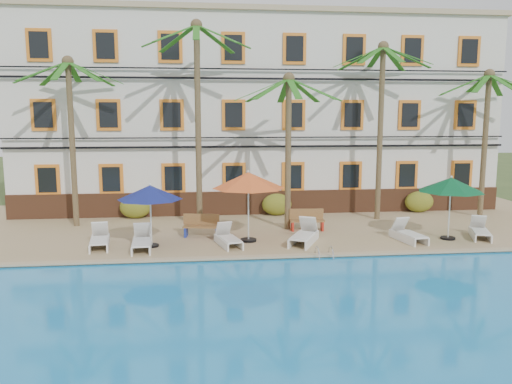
{
  "coord_description": "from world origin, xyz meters",
  "views": [
    {
      "loc": [
        -3.1,
        -17.81,
        5.17
      ],
      "look_at": [
        -0.83,
        3.0,
        2.0
      ],
      "focal_mm": 35.0,
      "sensor_mm": 36.0,
      "label": 1
    }
  ],
  "objects": [
    {
      "name": "shrub_left",
      "position": [
        -6.36,
        6.6,
        0.8
      ],
      "size": [
        1.5,
        0.9,
        1.1
      ],
      "primitive_type": "ellipsoid",
      "color": "#225016",
      "rests_on": "pool_deck"
    },
    {
      "name": "bench_right",
      "position": [
        1.44,
        3.16,
        0.72
      ],
      "size": [
        1.53,
        0.57,
        0.93
      ],
      "color": "olive",
      "rests_on": "pool_deck"
    },
    {
      "name": "umbrella_red",
      "position": [
        -1.29,
        1.49,
        2.69
      ],
      "size": [
        2.86,
        2.86,
        2.85
      ],
      "color": "black",
      "rests_on": "pool_deck"
    },
    {
      "name": "swimming_pool",
      "position": [
        0.0,
        -7.0,
        0.1
      ],
      "size": [
        26.0,
        12.0,
        0.2
      ],
      "primitive_type": "cube",
      "color": "#1B86CF",
      "rests_on": "ground"
    },
    {
      "name": "lounger_b",
      "position": [
        -5.38,
        0.73,
        0.55
      ],
      "size": [
        0.83,
        1.99,
        0.92
      ],
      "color": "white",
      "rests_on": "pool_deck"
    },
    {
      "name": "palm_b",
      "position": [
        -3.23,
        4.22,
        5.99
      ],
      "size": [
        4.64,
        4.64,
        9.01
      ],
      "color": "brown",
      "rests_on": "pool_deck"
    },
    {
      "name": "bench_left",
      "position": [
        -3.14,
        2.49,
        0.72
      ],
      "size": [
        1.56,
        0.72,
        0.93
      ],
      "color": "olive",
      "rests_on": "pool_deck"
    },
    {
      "name": "lounger_c",
      "position": [
        -2.14,
        0.92,
        0.53
      ],
      "size": [
        1.08,
        1.91,
        0.85
      ],
      "color": "white",
      "rests_on": "pool_deck"
    },
    {
      "name": "lounger_e",
      "position": [
        5.06,
        0.86,
        0.54
      ],
      "size": [
        0.97,
        1.95,
        0.88
      ],
      "color": "white",
      "rests_on": "pool_deck"
    },
    {
      "name": "pool_ladder",
      "position": [
        1.17,
        -1.0,
        0.25
      ],
      "size": [
        0.54,
        0.74,
        0.74
      ],
      "color": "silver",
      "rests_on": "ground"
    },
    {
      "name": "shrub_right",
      "position": [
        8.09,
        6.6,
        0.8
      ],
      "size": [
        1.5,
        0.9,
        1.1
      ],
      "primitive_type": "ellipsoid",
      "color": "#225016",
      "rests_on": "pool_deck"
    },
    {
      "name": "palm_a",
      "position": [
        -8.81,
        5.16,
        5.15
      ],
      "size": [
        4.64,
        4.64,
        7.54
      ],
      "color": "brown",
      "rests_on": "pool_deck"
    },
    {
      "name": "shrub_mid",
      "position": [
        0.62,
        6.6,
        0.8
      ],
      "size": [
        1.5,
        0.9,
        1.1
      ],
      "primitive_type": "ellipsoid",
      "color": "#225016",
      "rests_on": "pool_deck"
    },
    {
      "name": "pool_deck",
      "position": [
        0.0,
        5.0,
        0.12
      ],
      "size": [
        30.0,
        12.0,
        0.25
      ],
      "primitive_type": "cube",
      "color": "tan",
      "rests_on": "ground"
    },
    {
      "name": "umbrella_green",
      "position": [
        6.79,
        0.95,
        2.46
      ],
      "size": [
        2.6,
        2.6,
        2.59
      ],
      "color": "black",
      "rests_on": "pool_deck"
    },
    {
      "name": "umbrella_blue",
      "position": [
        -5.06,
        1.07,
        2.33
      ],
      "size": [
        2.44,
        2.44,
        2.45
      ],
      "color": "black",
      "rests_on": "pool_deck"
    },
    {
      "name": "hotel_building",
      "position": [
        0.0,
        9.98,
        5.37
      ],
      "size": [
        25.4,
        6.44,
        10.22
      ],
      "color": "silver",
      "rests_on": "pool_deck"
    },
    {
      "name": "lounger_f",
      "position": [
        8.21,
        1.04,
        0.53
      ],
      "size": [
        1.27,
        1.93,
        0.86
      ],
      "color": "white",
      "rests_on": "pool_deck"
    },
    {
      "name": "pool_coping",
      "position": [
        0.0,
        -0.9,
        0.28
      ],
      "size": [
        30.0,
        0.35,
        0.06
      ],
      "primitive_type": "cube",
      "color": "tan",
      "rests_on": "pool_deck"
    },
    {
      "name": "lounger_a",
      "position": [
        -7.02,
        1.2,
        0.54
      ],
      "size": [
        0.94,
        1.97,
        0.89
      ],
      "color": "white",
      "rests_on": "pool_deck"
    },
    {
      "name": "ground",
      "position": [
        0.0,
        0.0,
        0.0
      ],
      "size": [
        100.0,
        100.0,
        0.0
      ],
      "primitive_type": "plane",
      "color": "#384C23",
      "rests_on": "ground"
    },
    {
      "name": "palm_d",
      "position": [
        5.33,
        5.17,
        5.63
      ],
      "size": [
        4.64,
        4.64,
        8.38
      ],
      "color": "brown",
      "rests_on": "pool_deck"
    },
    {
      "name": "palm_c",
      "position": [
        0.63,
        3.5,
        4.71
      ],
      "size": [
        4.64,
        4.64,
        6.78
      ],
      "color": "brown",
      "rests_on": "pool_deck"
    },
    {
      "name": "palm_e",
      "position": [
        10.62,
        5.16,
        4.94
      ],
      "size": [
        4.64,
        4.64,
        7.17
      ],
      "color": "brown",
      "rests_on": "pool_deck"
    },
    {
      "name": "lounger_d",
      "position": [
        0.85,
        0.95,
        0.57
      ],
      "size": [
        1.57,
        2.17,
        0.97
      ],
      "color": "white",
      "rests_on": "pool_deck"
    }
  ]
}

